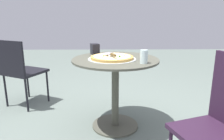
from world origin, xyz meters
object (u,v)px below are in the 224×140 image
drinking_cup (144,57)px  napkin_dispenser (95,49)px  pizza_on_tray (112,58)px  patio_chair_far (20,68)px  patio_chair_near (222,120)px  patio_table (115,79)px  pizza_server (111,54)px

drinking_cup → napkin_dispenser: 0.62m
pizza_on_tray → patio_chair_far: 1.24m
drinking_cup → patio_chair_near: patio_chair_near is taller
patio_table → napkin_dispenser: bearing=41.1°
pizza_server → drinking_cup: 0.32m
pizza_on_tray → patio_chair_near: patio_chair_near is taller
pizza_on_tray → patio_chair_near: 1.06m
pizza_on_tray → patio_chair_far: size_ratio=0.54×
napkin_dispenser → patio_chair_near: patio_chair_near is taller
patio_chair_near → pizza_on_tray: bearing=37.7°
napkin_dispenser → patio_chair_near: (-1.08, -0.81, -0.26)m
drinking_cup → pizza_server: bearing=60.2°
drinking_cup → patio_chair_near: size_ratio=0.13×
pizza_on_tray → drinking_cup: (-0.19, -0.27, 0.04)m
pizza_on_tray → napkin_dispenser: size_ratio=4.05×
pizza_server → patio_chair_near: (-0.79, -0.64, -0.25)m
patio_chair_near → napkin_dispenser: bearing=37.0°
napkin_dispenser → pizza_on_tray: bearing=-165.3°
pizza_on_tray → patio_chair_near: (-0.82, -0.64, -0.21)m
patio_chair_far → pizza_on_tray: bearing=-115.9°
patio_table → napkin_dispenser: (0.24, 0.21, 0.26)m
patio_table → patio_chair_far: 1.24m
napkin_dispenser → patio_chair_far: (0.28, 0.92, -0.28)m
patio_table → pizza_on_tray: 0.22m
napkin_dispenser → patio_chair_far: size_ratio=0.13×
patio_chair_near → patio_chair_far: bearing=52.0°
pizza_server → napkin_dispenser: 0.33m
patio_table → patio_chair_far: size_ratio=0.99×
drinking_cup → patio_chair_far: (0.72, 1.37, -0.28)m
patio_table → patio_chair_near: (-0.84, -0.60, 0.01)m
patio_table → pizza_server: (-0.05, 0.04, 0.26)m
drinking_cup → patio_chair_near: 0.78m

